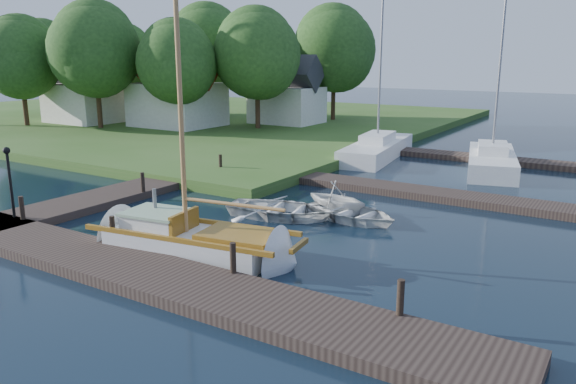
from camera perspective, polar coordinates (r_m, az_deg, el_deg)
The scene contains 30 objects.
ground at distance 19.38m, azimuth 0.00°, elevation -3.45°, with size 160.00×160.00×0.00m, color black.
near_dock at distance 14.90m, azimuth -12.57°, elevation -8.58°, with size 18.00×2.20×0.30m, color black.
left_dock at distance 25.74m, azimuth -12.78°, elevation 0.88°, with size 2.20×18.00×0.30m, color black.
far_dock at distance 24.16m, azimuth 12.34°, elevation 0.07°, with size 14.00×1.60×0.30m, color black.
shore at distance 53.69m, azimuth -12.94°, elevation 7.54°, with size 50.00×40.00×0.50m, color #325A1C.
mooring_post_0 at distance 21.00m, azimuth -25.42°, elevation -1.47°, with size 0.16×0.16×0.80m, color black.
mooring_post_1 at distance 17.46m, azimuth -17.39°, elevation -3.64°, with size 0.16×0.16×0.80m, color black.
mooring_post_2 at distance 14.46m, azimuth -5.61°, elevation -6.67°, with size 0.16×0.16×0.80m, color black.
mooring_post_3 at distance 12.40m, azimuth 11.36°, elevation -10.45°, with size 0.16×0.16×0.80m, color black.
mooring_post_4 at distance 23.57m, azimuth -14.54°, elevation 0.98°, with size 0.16×0.16×0.80m, color black.
mooring_post_5 at distance 27.14m, azimuth -6.88°, elevation 2.97°, with size 0.16×0.16×0.80m, color black.
lamp_post at distance 21.17m, azimuth -26.47°, elevation 1.79°, with size 0.24×0.24×2.44m.
sailboat at distance 16.72m, azimuth -9.22°, elevation -5.22°, with size 7.36×2.99×9.83m.
dinghy at distance 17.56m, azimuth -11.19°, elevation -4.28°, with size 2.57×3.59×0.74m, color brown.
tender_a at distance 20.24m, azimuth -0.69°, elevation -1.49°, with size 2.83×3.96×0.82m, color white.
tender_b at distance 20.83m, azimuth 4.98°, elevation -0.41°, with size 2.14×2.48×1.31m, color white.
tender_c at distance 20.04m, azimuth 6.46°, elevation -1.86°, with size 2.54×3.55×0.74m, color white.
marina_boat_0 at distance 32.62m, azimuth 9.06°, elevation 4.48°, with size 3.37×8.71×12.09m.
marina_boat_2 at distance 30.38m, azimuth 19.99°, elevation 3.13°, with size 3.94×7.69×10.54m.
house_a at distance 43.62m, azimuth -11.22°, elevation 9.85°, with size 6.30×5.00×6.29m.
house_b at distance 48.20m, azimuth -19.91°, elevation 9.42°, with size 5.77×4.50×5.79m.
house_c at distance 44.70m, azimuth -0.11°, elevation 9.70°, with size 5.25×4.00×5.28m.
tree_0 at distance 47.45m, azimuth -25.53°, elevation 12.20°, with size 6.12×6.07×8.28m.
tree_1 at distance 43.77m, azimuth -18.99°, elevation 13.49°, with size 6.70×6.70×9.20m.
tree_2 at distance 40.74m, azimuth -11.19°, elevation 12.81°, with size 5.83×5.75×7.82m.
tree_3 at distance 41.31m, azimuth -3.13°, elevation 13.83°, with size 6.41×6.38×8.74m.
tree_4 at distance 49.38m, azimuth -8.19°, elevation 14.35°, with size 7.01×7.01×9.66m.
tree_5 at distance 53.53m, azimuth -16.30°, elevation 12.87°, with size 6.00×5.94×8.10m.
tree_6 at distance 55.77m, azimuth -23.67°, elevation 12.53°, with size 6.24×6.20×8.46m.
tree_7 at distance 47.10m, azimuth 4.74°, elevation 14.27°, with size 6.83×6.83×9.38m.
Camera 1 is at (9.89, -15.65, 5.72)m, focal length 35.00 mm.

